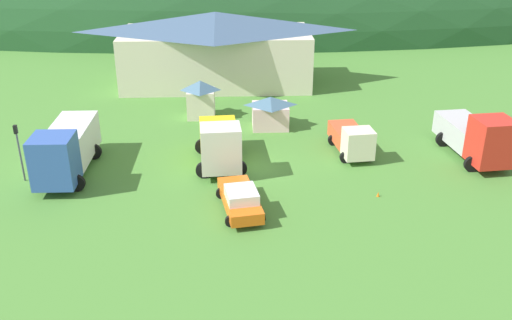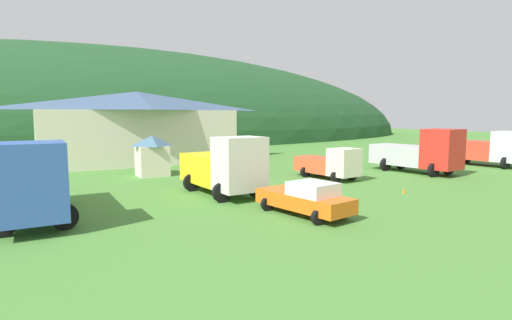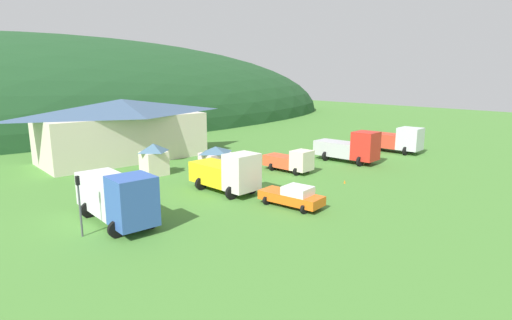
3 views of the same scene
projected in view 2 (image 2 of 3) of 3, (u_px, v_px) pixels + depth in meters
name	position (u px, v px, depth m)	size (l,w,h in m)	color
ground_plane	(259.00, 193.00, 24.93)	(200.00, 200.00, 0.00)	#477F33
forested_hill_backdrop	(102.00, 140.00, 78.23)	(145.25, 60.00, 34.98)	#1E4723
depot_building	(137.00, 126.00, 40.13)	(19.48, 8.88, 7.08)	beige
play_shed_cream	(152.00, 155.00, 31.62)	(2.45, 2.29, 3.19)	beige
play_shed_pink	(232.00, 158.00, 32.14)	(3.08, 2.58, 2.58)	beige
box_truck_blue	(32.00, 179.00, 18.26)	(3.35, 8.07, 3.71)	#3356AD
flatbed_truck_yellow	(225.00, 167.00, 24.01)	(3.66, 6.73, 3.57)	silver
light_truck_cream	(331.00, 164.00, 30.04)	(2.81, 5.46, 2.40)	beige
crane_truck_red	(421.00, 152.00, 33.00)	(3.75, 7.55, 3.69)	red
tow_truck_silver	(489.00, 148.00, 37.67)	(3.87, 7.80, 3.32)	silver
service_pickup_orange	(306.00, 198.00, 19.24)	(2.90, 5.25, 1.66)	orange
traffic_cone_near_pickup	(404.00, 193.00, 24.80)	(0.36, 0.36, 0.64)	orange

